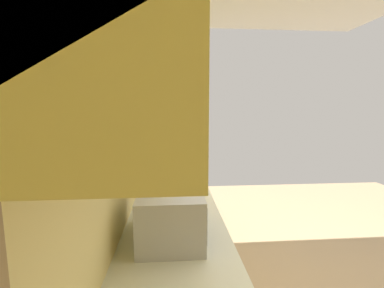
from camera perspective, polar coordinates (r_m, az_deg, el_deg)
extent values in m
cube|color=#ECD47E|center=(1.89, -15.46, 1.13)|extent=(4.30, 0.12, 2.83)
cube|color=beige|center=(1.64, -3.95, -19.04)|extent=(3.41, 0.65, 0.02)
cube|color=#332819|center=(2.25, 4.76, -24.08)|extent=(0.01, 0.01, 0.81)
cube|color=#332819|center=(2.61, 3.19, -19.22)|extent=(0.01, 0.01, 0.81)
cube|color=#332819|center=(2.99, 2.07, -15.56)|extent=(0.01, 0.01, 0.81)
cube|color=#F5E77D|center=(1.50, -10.43, 19.10)|extent=(2.70, 0.32, 0.67)
cube|color=black|center=(3.66, -3.97, -10.93)|extent=(0.62, 0.64, 0.90)
cube|color=black|center=(3.69, 1.24, -11.49)|extent=(0.48, 0.01, 0.49)
cube|color=black|center=(3.54, -4.04, -3.89)|extent=(0.59, 0.61, 0.02)
cube|color=black|center=(3.54, -8.96, -2.66)|extent=(0.59, 0.04, 0.18)
cylinder|color=#38383D|center=(3.41, -2.07, -4.08)|extent=(0.11, 0.11, 0.01)
cylinder|color=#38383D|center=(3.67, -2.25, -3.21)|extent=(0.11, 0.11, 0.01)
cylinder|color=#38383D|center=(3.41, -5.98, -4.13)|extent=(0.11, 0.11, 0.01)
cylinder|color=#38383D|center=(3.67, -5.88, -3.25)|extent=(0.11, 0.11, 0.01)
cube|color=#B7BABF|center=(1.51, -4.76, -15.08)|extent=(0.50, 0.35, 0.28)
cube|color=black|center=(1.48, 2.43, -15.58)|extent=(0.31, 0.01, 0.20)
cube|color=#2D2D33|center=(1.70, 1.45, -12.40)|extent=(0.09, 0.01, 0.20)
cylinder|color=silver|center=(2.61, -3.19, -7.89)|extent=(0.15, 0.15, 0.04)
cylinder|color=#F1E9CE|center=(2.60, -3.19, -7.65)|extent=(0.13, 0.13, 0.02)
cylinder|color=red|center=(1.97, -2.75, -11.66)|extent=(0.12, 0.12, 0.14)
cylinder|color=black|center=(1.95, -2.77, -9.39)|extent=(0.03, 0.03, 0.02)
cylinder|color=red|center=(2.03, -2.82, -10.27)|extent=(0.08, 0.02, 0.05)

